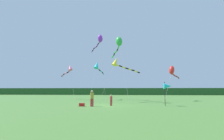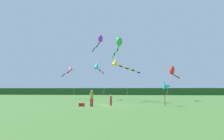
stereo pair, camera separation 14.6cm
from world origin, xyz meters
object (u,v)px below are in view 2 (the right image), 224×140
object	(u,v)px
person_adult	(92,97)
banner_flag_pole	(167,86)
person_child	(111,100)
kite_cyan	(97,66)
cooler_box	(82,105)
kite_purple	(100,40)
kite_yellow	(118,63)
kite_red	(172,71)
kite_green	(119,43)
kite_rainbow	(69,69)

from	to	relation	value
person_adult	banner_flag_pole	world-z (taller)	banner_flag_pole
person_child	kite_cyan	world-z (taller)	kite_cyan
cooler_box	kite_purple	size ratio (longest dim) A/B	0.05
kite_purple	kite_yellow	bearing A→B (deg)	-55.46
person_child	kite_red	world-z (taller)	kite_red
cooler_box	banner_flag_pole	bearing A→B (deg)	7.66
kite_green	kite_yellow	size ratio (longest dim) A/B	1.43
person_child	kite_red	distance (m)	14.62
banner_flag_pole	kite_green	xyz separation A→B (m)	(-6.02, 5.83, 6.98)
kite_red	person_child	bearing A→B (deg)	-134.05
kite_green	kite_rainbow	distance (m)	11.82
banner_flag_pole	kite_green	distance (m)	10.91
person_adult	kite_cyan	size ratio (longest dim) A/B	0.24
kite_cyan	kite_rainbow	world-z (taller)	kite_cyan
cooler_box	kite_yellow	bearing A→B (deg)	64.82
kite_purple	kite_rainbow	xyz separation A→B (m)	(-5.74, -0.82, -5.84)
kite_cyan	kite_yellow	size ratio (longest dim) A/B	1.03
kite_rainbow	person_adult	bearing A→B (deg)	-60.88
banner_flag_pole	kite_rainbow	world-z (taller)	kite_rainbow
banner_flag_pole	kite_rainbow	distance (m)	19.87
kite_yellow	kite_rainbow	xyz separation A→B (m)	(-9.68, 4.90, -0.29)
kite_green	kite_purple	size ratio (longest dim) A/B	0.81
person_child	kite_green	xyz separation A→B (m)	(0.63, 6.08, 8.54)
cooler_box	banner_flag_pole	distance (m)	10.18
kite_purple	banner_flag_pole	bearing A→B (deg)	-50.40
person_child	person_adult	bearing A→B (deg)	-149.55
cooler_box	kite_green	size ratio (longest dim) A/B	0.06
cooler_box	kite_cyan	size ratio (longest dim) A/B	0.08
banner_flag_pole	kite_cyan	distance (m)	16.35
banner_flag_pole	kite_purple	distance (m)	18.47
person_child	kite_green	world-z (taller)	kite_green
person_adult	kite_yellow	size ratio (longest dim) A/B	0.25
kite_cyan	kite_purple	xyz separation A→B (m)	(0.34, 0.39, 5.26)
person_child	kite_purple	distance (m)	16.99
cooler_box	kite_rainbow	xyz separation A→B (m)	(-5.99, 12.74, 5.69)
banner_flag_pole	kite_yellow	distance (m)	9.78
person_adult	cooler_box	bearing A→B (deg)	173.89
kite_purple	kite_red	bearing A→B (deg)	-10.64
person_adult	kite_red	distance (m)	16.76
person_adult	person_child	xyz separation A→B (m)	(2.06, 1.21, -0.29)
kite_red	kite_rainbow	xyz separation A→B (m)	(-18.91, 1.65, 0.72)
person_child	banner_flag_pole	xyz separation A→B (m)	(6.64, 0.25, 1.56)
person_adult	banner_flag_pole	bearing A→B (deg)	9.49
cooler_box	person_child	bearing A→B (deg)	18.54
cooler_box	kite_purple	world-z (taller)	kite_purple
kite_green	kite_red	distance (m)	10.70
kite_yellow	kite_rainbow	bearing A→B (deg)	153.16
kite_cyan	kite_yellow	distance (m)	6.84
cooler_box	kite_red	xyz separation A→B (m)	(12.92, 11.09, 4.97)
banner_flag_pole	kite_green	world-z (taller)	kite_green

